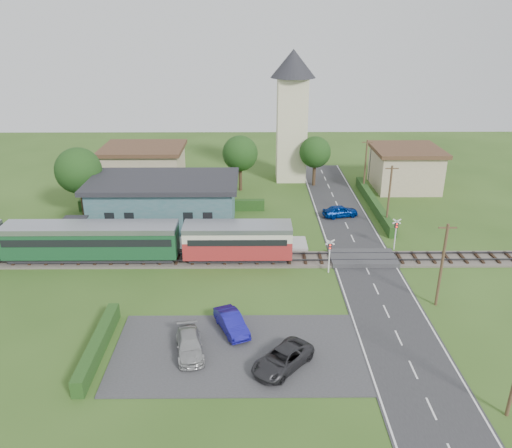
{
  "coord_description": "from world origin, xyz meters",
  "views": [
    {
      "loc": [
        -0.47,
        -40.28,
        21.18
      ],
      "look_at": [
        -0.09,
        4.0,
        2.94
      ],
      "focal_mm": 35.0,
      "sensor_mm": 36.0,
      "label": 1
    }
  ],
  "objects_px": {
    "car_park_dark": "(283,359)",
    "pedestrian_far": "(82,234)",
    "house_west": "(144,166)",
    "equipment_hut": "(75,231)",
    "car_park_silver": "(190,345)",
    "station_building": "(165,202)",
    "crossing_signal_near": "(330,251)",
    "house_east": "(405,168)",
    "car_park_blue": "(232,322)",
    "crossing_signal_far": "(396,230)",
    "train": "(57,240)",
    "church_tower": "(292,106)",
    "car_on_road": "(340,211)",
    "pedestrian_near": "(239,237)"
  },
  "relations": [
    {
      "from": "car_park_blue",
      "to": "car_on_road",
      "type": "bearing_deg",
      "value": 39.35
    },
    {
      "from": "train",
      "to": "church_tower",
      "type": "bearing_deg",
      "value": 47.78
    },
    {
      "from": "station_building",
      "to": "car_park_blue",
      "type": "bearing_deg",
      "value": -68.65
    },
    {
      "from": "car_park_blue",
      "to": "equipment_hut",
      "type": "bearing_deg",
      "value": 114.04
    },
    {
      "from": "train",
      "to": "church_tower",
      "type": "distance_m",
      "value": 36.02
    },
    {
      "from": "station_building",
      "to": "church_tower",
      "type": "relative_size",
      "value": 0.91
    },
    {
      "from": "equipment_hut",
      "to": "crossing_signal_far",
      "type": "relative_size",
      "value": 0.78
    },
    {
      "from": "crossing_signal_far",
      "to": "car_on_road",
      "type": "xyz_separation_m",
      "value": [
        -3.92,
        8.77,
        -1.41
      ]
    },
    {
      "from": "house_west",
      "to": "station_building",
      "type": "bearing_deg",
      "value": -70.35
    },
    {
      "from": "equipment_hut",
      "to": "crossing_signal_near",
      "type": "relative_size",
      "value": 0.78
    },
    {
      "from": "crossing_signal_near",
      "to": "car_park_dark",
      "type": "height_order",
      "value": "crossing_signal_near"
    },
    {
      "from": "house_east",
      "to": "car_park_blue",
      "type": "relative_size",
      "value": 2.15
    },
    {
      "from": "car_park_silver",
      "to": "pedestrian_far",
      "type": "height_order",
      "value": "pedestrian_far"
    },
    {
      "from": "house_east",
      "to": "car_on_road",
      "type": "bearing_deg",
      "value": -133.61
    },
    {
      "from": "train",
      "to": "car_park_blue",
      "type": "bearing_deg",
      "value": -34.71
    },
    {
      "from": "station_building",
      "to": "equipment_hut",
      "type": "bearing_deg",
      "value": -144.08
    },
    {
      "from": "crossing_signal_far",
      "to": "crossing_signal_near",
      "type": "bearing_deg",
      "value": -146.31
    },
    {
      "from": "crossing_signal_far",
      "to": "car_park_silver",
      "type": "distance_m",
      "value": 24.7
    },
    {
      "from": "church_tower",
      "to": "house_west",
      "type": "bearing_deg",
      "value": -171.47
    },
    {
      "from": "station_building",
      "to": "train",
      "type": "height_order",
      "value": "station_building"
    },
    {
      "from": "train",
      "to": "car_park_silver",
      "type": "height_order",
      "value": "train"
    },
    {
      "from": "train",
      "to": "car_park_blue",
      "type": "height_order",
      "value": "train"
    },
    {
      "from": "house_east",
      "to": "car_park_blue",
      "type": "distance_m",
      "value": 40.12
    },
    {
      "from": "car_park_silver",
      "to": "house_east",
      "type": "bearing_deg",
      "value": 44.7
    },
    {
      "from": "house_west",
      "to": "crossing_signal_far",
      "type": "distance_m",
      "value": 35.26
    },
    {
      "from": "equipment_hut",
      "to": "crossing_signal_far",
      "type": "distance_m",
      "value": 31.61
    },
    {
      "from": "equipment_hut",
      "to": "car_park_dark",
      "type": "relative_size",
      "value": 0.54
    },
    {
      "from": "church_tower",
      "to": "pedestrian_far",
      "type": "bearing_deg",
      "value": -134.83
    },
    {
      "from": "church_tower",
      "to": "pedestrian_near",
      "type": "distance_m",
      "value": 26.01
    },
    {
      "from": "station_building",
      "to": "pedestrian_near",
      "type": "height_order",
      "value": "station_building"
    },
    {
      "from": "equipment_hut",
      "to": "pedestrian_near",
      "type": "xyz_separation_m",
      "value": [
        16.28,
        -0.7,
        -0.43
      ]
    },
    {
      "from": "train",
      "to": "house_east",
      "type": "xyz_separation_m",
      "value": [
        38.59,
        22.0,
        0.62
      ]
    },
    {
      "from": "equipment_hut",
      "to": "pedestrian_far",
      "type": "relative_size",
      "value": 1.44
    },
    {
      "from": "car_on_road",
      "to": "pedestrian_far",
      "type": "xyz_separation_m",
      "value": [
        -27.09,
        -7.72,
        0.6
      ]
    },
    {
      "from": "train",
      "to": "car_on_road",
      "type": "bearing_deg",
      "value": 21.55
    },
    {
      "from": "car_park_dark",
      "to": "pedestrian_near",
      "type": "relative_size",
      "value": 2.68
    },
    {
      "from": "house_east",
      "to": "car_park_dark",
      "type": "distance_m",
      "value": 42.05
    },
    {
      "from": "station_building",
      "to": "crossing_signal_near",
      "type": "relative_size",
      "value": 4.88
    },
    {
      "from": "station_building",
      "to": "car_park_silver",
      "type": "distance_m",
      "value": 23.75
    },
    {
      "from": "station_building",
      "to": "train",
      "type": "xyz_separation_m",
      "value": [
        -8.59,
        -8.99,
        -0.52
      ]
    },
    {
      "from": "house_west",
      "to": "crossing_signal_far",
      "type": "xyz_separation_m",
      "value": [
        28.6,
        -20.61,
        -0.65
      ]
    },
    {
      "from": "equipment_hut",
      "to": "pedestrian_near",
      "type": "relative_size",
      "value": 1.46
    },
    {
      "from": "house_east",
      "to": "pedestrian_far",
      "type": "bearing_deg",
      "value": -153.63
    },
    {
      "from": "house_west",
      "to": "equipment_hut",
      "type": "bearing_deg",
      "value": -98.62
    },
    {
      "from": "train",
      "to": "crossing_signal_near",
      "type": "bearing_deg",
      "value": -5.5
    },
    {
      "from": "car_park_dark",
      "to": "pedestrian_far",
      "type": "distance_m",
      "value": 26.91
    },
    {
      "from": "pedestrian_far",
      "to": "car_park_dark",
      "type": "bearing_deg",
      "value": -122.77
    },
    {
      "from": "church_tower",
      "to": "car_on_road",
      "type": "height_order",
      "value": "church_tower"
    },
    {
      "from": "church_tower",
      "to": "equipment_hut",
      "type": "bearing_deg",
      "value": -135.25
    },
    {
      "from": "station_building",
      "to": "house_east",
      "type": "distance_m",
      "value": 32.7
    }
  ]
}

